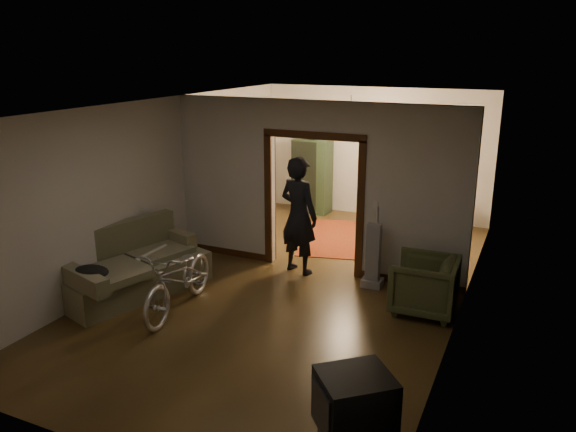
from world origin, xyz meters
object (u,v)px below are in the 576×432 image
Objects in this scene: sofa at (133,261)px; locker at (312,176)px; person at (299,215)px; desk at (422,208)px; bicycle at (179,279)px; armchair at (424,285)px.

sofa is 1.35× the size of locker.
person reaches higher than desk.
person is 1.18× the size of locker.
armchair is at bearing 16.73° from bicycle.
desk is at bearing -95.71° from person.
bicycle is at bearing 3.74° from sofa.
person is 3.60m from desk.
sofa is at bearing 59.69° from person.
bicycle is (0.99, -0.23, -0.03)m from sofa.
bicycle is 0.94× the size of person.
locker is at bearing -165.56° from desk.
person is at bearing 59.67° from sofa.
locker is (-0.21, 5.44, 0.34)m from bicycle.
locker is (-3.34, 4.05, 0.42)m from armchair.
bicycle reaches higher than desk.
sofa is 6.05m from desk.
desk reaches higher than armchair.
locker reaches higher than armchair.
person is at bearing -107.60° from armchair.
desk is (-0.83, 3.92, 0.00)m from armchair.
desk is at bearing 1.01° from locker.
person is at bearing 57.95° from bicycle.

